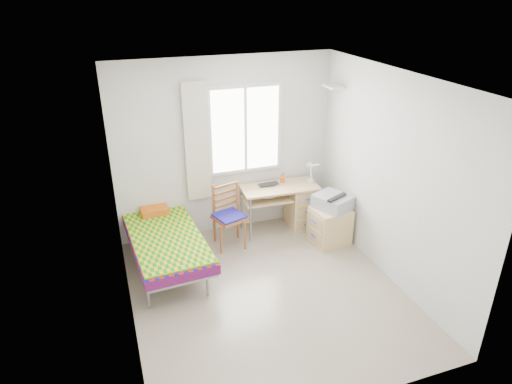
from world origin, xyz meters
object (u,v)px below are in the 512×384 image
bed (164,236)px  desk (297,203)px  chair (229,212)px  cabinet (330,226)px  printer (333,201)px

bed → desk: (2.09, 0.34, -0.01)m
chair → cabinet: (1.38, -0.47, -0.24)m
printer → chair: bearing=138.2°
chair → cabinet: bearing=-36.1°
bed → desk: 2.11m
bed → printer: (2.35, -0.26, 0.25)m
bed → cabinet: size_ratio=3.56×
bed → chair: 0.97m
bed → printer: bearing=-10.1°
bed → desk: bed is taller
bed → desk: size_ratio=1.67×
desk → cabinet: desk is taller
desk → cabinet: size_ratio=2.13×
bed → cabinet: bearing=-10.8°
desk → printer: bearing=-62.9°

